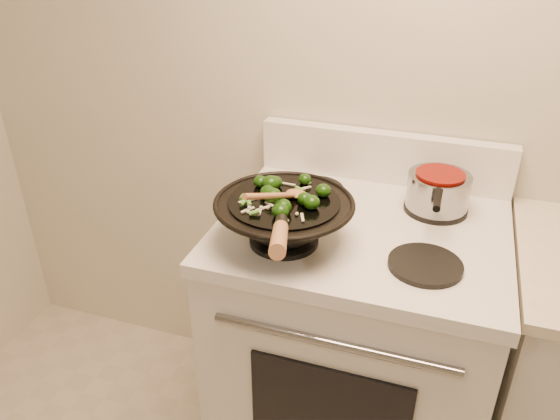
% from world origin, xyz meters
% --- Properties ---
extents(stove, '(0.78, 0.67, 1.08)m').
position_xyz_m(stove, '(-0.23, 1.17, 0.47)').
color(stove, white).
rests_on(stove, ground).
extents(wok, '(0.36, 0.58, 0.24)m').
position_xyz_m(wok, '(-0.40, 1.02, 0.99)').
color(wok, black).
rests_on(wok, stove).
extents(stirfry, '(0.22, 0.23, 0.04)m').
position_xyz_m(stirfry, '(-0.41, 1.02, 1.06)').
color(stirfry, '#123408').
rests_on(stirfry, wok).
extents(wooden_spoon, '(0.09, 0.25, 0.11)m').
position_xyz_m(wooden_spoon, '(-0.40, 0.98, 1.08)').
color(wooden_spoon, '#A2683F').
rests_on(wooden_spoon, wok).
extents(saucepan, '(0.18, 0.28, 0.10)m').
position_xyz_m(saucepan, '(-0.05, 1.32, 0.99)').
color(saucepan, gray).
rests_on(saucepan, stove).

